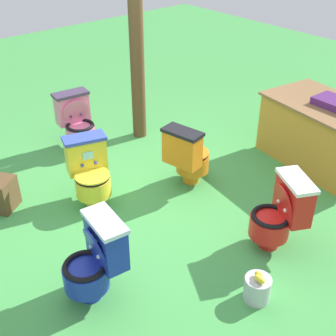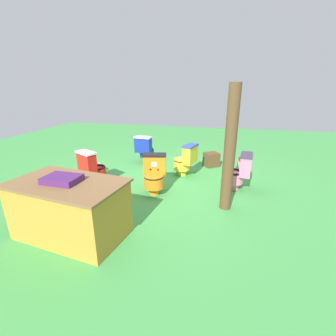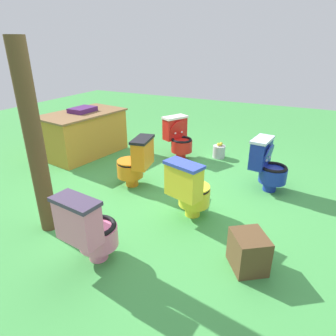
# 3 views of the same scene
# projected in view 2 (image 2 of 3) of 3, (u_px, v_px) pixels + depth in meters

# --- Properties ---
(ground) EXTENTS (14.00, 14.00, 0.00)m
(ground) POSITION_uv_depth(u_px,v_px,m) (165.00, 180.00, 5.09)
(ground) COLOR #429947
(toilet_orange) EXTENTS (0.49, 0.56, 0.73)m
(toilet_orange) POSITION_uv_depth(u_px,v_px,m) (154.00, 174.00, 4.41)
(toilet_orange) COLOR orange
(toilet_orange) RESTS_ON ground
(toilet_blue) EXTENTS (0.46, 0.54, 0.73)m
(toilet_blue) POSITION_uv_depth(u_px,v_px,m) (145.00, 149.00, 6.10)
(toilet_blue) COLOR #192D9E
(toilet_blue) RESTS_ON ground
(toilet_red) EXTENTS (0.58, 0.62, 0.73)m
(toilet_red) POSITION_uv_depth(u_px,v_px,m) (92.00, 168.00, 4.74)
(toilet_red) COLOR red
(toilet_red) RESTS_ON ground
(toilet_yellow) EXTENTS (0.59, 0.53, 0.73)m
(toilet_yellow) POSITION_uv_depth(u_px,v_px,m) (185.00, 160.00, 5.24)
(toilet_yellow) COLOR yellow
(toilet_yellow) RESTS_ON ground
(toilet_pink) EXTENTS (0.54, 0.46, 0.73)m
(toilet_pink) POSITION_uv_depth(u_px,v_px,m) (239.00, 171.00, 4.53)
(toilet_pink) COLOR pink
(toilet_pink) RESTS_ON ground
(vendor_table) EXTENTS (1.57, 1.06, 0.85)m
(vendor_table) POSITION_uv_depth(u_px,v_px,m) (70.00, 209.00, 3.13)
(vendor_table) COLOR #B7842D
(vendor_table) RESTS_ON ground
(wooden_post) EXTENTS (0.18, 0.18, 1.97)m
(wooden_post) POSITION_uv_depth(u_px,v_px,m) (230.00, 150.00, 3.64)
(wooden_post) COLOR brown
(wooden_post) RESTS_ON ground
(small_crate) EXTENTS (0.44, 0.43, 0.35)m
(small_crate) POSITION_uv_depth(u_px,v_px,m) (211.00, 160.00, 5.93)
(small_crate) COLOR brown
(small_crate) RESTS_ON ground
(lemon_bucket) EXTENTS (0.22, 0.22, 0.28)m
(lemon_bucket) POSITION_uv_depth(u_px,v_px,m) (96.00, 168.00, 5.50)
(lemon_bucket) COLOR #B7B7BF
(lemon_bucket) RESTS_ON ground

